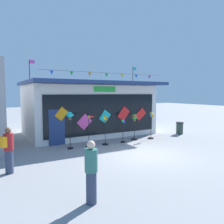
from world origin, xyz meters
TOP-DOWN VIEW (x-y plane):
  - ground_plane at (0.00, 0.00)m, footprint 80.00×80.00m
  - kite_shop_building at (-0.03, 6.48)m, footprint 8.75×6.10m
  - wind_spinner_far_left at (-2.68, 2.77)m, footprint 0.32×0.32m
  - wind_spinner_left at (-1.53, 2.75)m, footprint 0.54×0.33m
  - wind_spinner_center_left at (-0.68, 2.64)m, footprint 0.35×0.35m
  - wind_spinner_center_right at (0.52, 2.66)m, footprint 0.32×0.28m
  - wind_spinner_right at (1.52, 2.96)m, footprint 0.40×0.40m
  - wind_spinner_far_right at (2.63, 2.68)m, footprint 0.39×0.37m
  - person_near_camera at (-4.12, -3.04)m, footprint 0.34×0.34m
  - person_mid_plaza at (-5.80, 0.44)m, footprint 0.48×0.41m
  - trash_bin at (5.45, 2.97)m, footprint 0.52×0.52m

SIDE VIEW (x-z plane):
  - ground_plane at x=0.00m, z-range 0.00..0.00m
  - trash_bin at x=5.45m, z-range 0.01..0.86m
  - wind_spinner_center_left at x=-0.68m, z-range 0.02..1.68m
  - person_near_camera at x=-4.12m, z-range 0.02..1.70m
  - wind_spinner_center_right at x=0.52m, z-range 0.15..1.61m
  - person_mid_plaza at x=-5.80m, z-range 0.05..1.73m
  - wind_spinner_left at x=-1.53m, z-range 0.19..1.89m
  - wind_spinner_far_right at x=2.63m, z-range 0.20..1.91m
  - wind_spinner_right at x=1.52m, z-range 0.40..2.01m
  - wind_spinner_far_left at x=-2.68m, z-range 0.57..2.50m
  - kite_shop_building at x=-0.03m, z-range -0.65..4.32m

